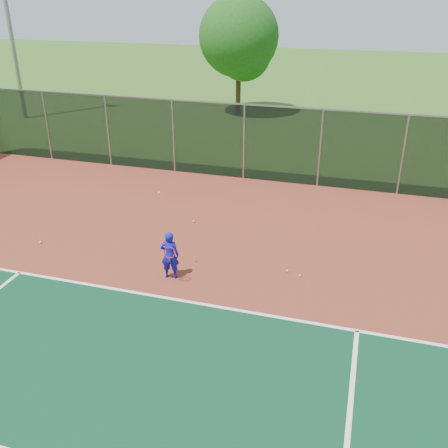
{
  "coord_description": "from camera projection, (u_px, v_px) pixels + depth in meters",
  "views": [
    {
      "loc": [
        1.71,
        -6.66,
        7.11
      ],
      "look_at": [
        -1.75,
        5.0,
        1.3
      ],
      "focal_mm": 40.0,
      "sensor_mm": 36.0,
      "label": 1
    }
  ],
  "objects": [
    {
      "name": "fence_back",
      "position": [
        320.0,
        147.0,
        18.97
      ],
      "size": [
        30.0,
        0.06,
        3.03
      ],
      "color": "black",
      "rests_on": "court_apron"
    },
    {
      "name": "practice_ball_5",
      "position": [
        194.0,
        221.0,
        16.55
      ],
      "size": [
        0.07,
        0.07,
        0.07
      ],
      "primitive_type": "sphere",
      "color": "yellow",
      "rests_on": "court_apron"
    },
    {
      "name": "practice_ball_3",
      "position": [
        40.0,
        242.0,
        15.19
      ],
      "size": [
        0.07,
        0.07,
        0.07
      ],
      "primitive_type": "sphere",
      "color": "yellow",
      "rests_on": "court_apron"
    },
    {
      "name": "practice_ball_6",
      "position": [
        300.0,
        276.0,
        13.44
      ],
      "size": [
        0.07,
        0.07,
        0.07
      ],
      "primitive_type": "sphere",
      "color": "yellow",
      "rests_on": "court_apron"
    },
    {
      "name": "tree_back_left",
      "position": [
        240.0,
        41.0,
        28.78
      ],
      "size": [
        4.64,
        4.64,
        6.82
      ],
      "color": "#352113",
      "rests_on": "ground"
    },
    {
      "name": "tennis_player",
      "position": [
        170.0,
        255.0,
        13.15
      ],
      "size": [
        0.59,
        0.61,
        2.41
      ],
      "color": "#1113A8",
      "rests_on": "court_apron"
    },
    {
      "name": "practice_ball_7",
      "position": [
        287.0,
        271.0,
        13.67
      ],
      "size": [
        0.07,
        0.07,
        0.07
      ],
      "primitive_type": "sphere",
      "color": "yellow",
      "rests_on": "court_apron"
    },
    {
      "name": "court_apron",
      "position": [
        261.0,
        343.0,
        10.99
      ],
      "size": [
        30.0,
        20.0,
        0.02
      ],
      "primitive_type": "cube",
      "color": "maroon",
      "rests_on": "ground"
    },
    {
      "name": "ground",
      "position": [
        238.0,
        410.0,
        9.26
      ],
      "size": [
        120.0,
        120.0,
        0.0
      ],
      "primitive_type": "plane",
      "color": "#2E5A19",
      "rests_on": "ground"
    }
  ]
}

